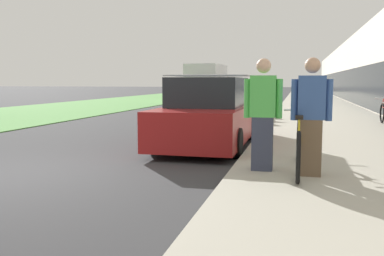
# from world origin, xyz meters

# --- Properties ---
(sidewalk_slab) EXTENTS (4.36, 70.00, 0.11)m
(sidewalk_slab) POSITION_xyz_m (5.74, 21.00, 0.06)
(sidewalk_slab) COLOR #A39E8E
(sidewalk_slab) RESTS_ON ground
(lawn_strip) EXTENTS (7.97, 70.00, 0.03)m
(lawn_strip) POSITION_xyz_m (-7.95, 25.00, 0.01)
(lawn_strip) COLOR #518E42
(lawn_strip) RESTS_ON ground
(tandem_bicycle) EXTENTS (0.52, 2.56, 0.93)m
(tandem_bicycle) POSITION_xyz_m (4.62, 1.14, 0.51)
(tandem_bicycle) COLOR black
(tandem_bicycle) RESTS_ON sidewalk_slab
(person_rider) EXTENTS (0.60, 0.23, 1.76)m
(person_rider) POSITION_xyz_m (4.80, 0.83, 1.00)
(person_rider) COLOR brown
(person_rider) RESTS_ON sidewalk_slab
(person_bystander) EXTENTS (0.60, 0.24, 1.77)m
(person_bystander) POSITION_xyz_m (4.07, 1.04, 1.00)
(person_bystander) COLOR #33384C
(person_bystander) RESTS_ON sidewalk_slab
(parked_sedan_curbside) EXTENTS (1.93, 4.55, 1.68)m
(parked_sedan_curbside) POSITION_xyz_m (2.58, 4.05, 0.73)
(parked_sedan_curbside) COLOR maroon
(parked_sedan_curbside) RESTS_ON ground
(vintage_roadster_curbside) EXTENTS (1.71, 4.12, 0.92)m
(vintage_roadster_curbside) POSITION_xyz_m (2.56, 10.02, 0.40)
(vintage_roadster_curbside) COLOR silver
(vintage_roadster_curbside) RESTS_ON ground
(moving_truck) EXTENTS (2.43, 6.66, 2.77)m
(moving_truck) POSITION_xyz_m (-2.25, 26.88, 1.41)
(moving_truck) COLOR orange
(moving_truck) RESTS_ON ground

